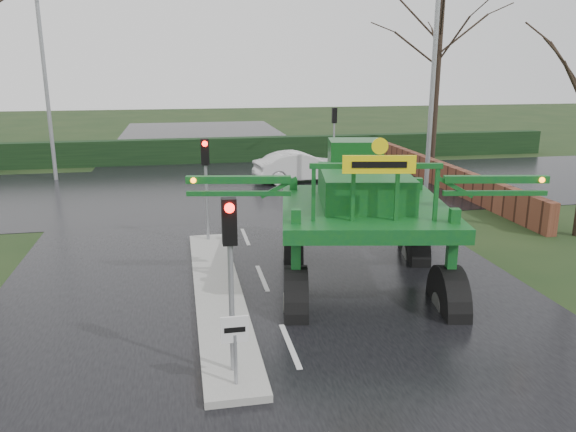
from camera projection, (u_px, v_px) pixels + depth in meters
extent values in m
plane|color=black|center=(290.00, 346.00, 11.92)|extent=(140.00, 140.00, 0.00)
cube|color=black|center=(239.00, 222.00, 21.40)|extent=(14.00, 80.00, 0.02)
cube|color=black|center=(226.00, 189.00, 27.09)|extent=(80.00, 12.00, 0.02)
cube|color=gray|center=(218.00, 293.00, 14.51)|extent=(1.20, 10.00, 0.16)
cube|color=black|center=(214.00, 150.00, 34.48)|extent=(44.00, 0.90, 1.50)
cube|color=#592D1E|center=(429.00, 170.00, 28.88)|extent=(0.40, 20.00, 1.20)
cylinder|color=gray|center=(236.00, 360.00, 10.09)|extent=(0.07, 0.07, 1.00)
cube|color=silver|center=(235.00, 329.00, 9.94)|extent=(0.50, 0.04, 0.50)
cube|color=black|center=(235.00, 330.00, 9.92)|extent=(0.38, 0.01, 0.10)
cylinder|color=gray|center=(231.00, 292.00, 10.28)|extent=(0.10, 0.10, 3.50)
cube|color=black|center=(229.00, 222.00, 9.93)|extent=(0.26, 0.22, 0.85)
sphere|color=#FF0C07|center=(230.00, 208.00, 9.74)|extent=(0.18, 0.18, 0.18)
cylinder|color=gray|center=(207.00, 193.00, 18.34)|extent=(0.10, 0.10, 3.50)
cube|color=black|center=(205.00, 152.00, 17.99)|extent=(0.26, 0.22, 0.85)
sphere|color=#FF0C07|center=(205.00, 144.00, 17.80)|extent=(0.18, 0.18, 0.18)
cylinder|color=gray|center=(334.00, 140.00, 31.63)|extent=(0.10, 0.10, 3.50)
cube|color=black|center=(334.00, 115.00, 31.28)|extent=(0.26, 0.22, 0.85)
sphere|color=#FF0C07|center=(334.00, 110.00, 31.34)|extent=(0.18, 0.18, 0.18)
cylinder|color=gray|center=(433.00, 85.00, 23.58)|extent=(0.20, 0.20, 10.00)
cylinder|color=gray|center=(46.00, 82.00, 28.02)|extent=(0.20, 0.20, 10.00)
cylinder|color=black|center=(437.00, 79.00, 32.94)|extent=(0.32, 0.32, 10.00)
cylinder|color=black|center=(226.00, 244.00, 15.38)|extent=(0.95, 2.16, 2.09)
cylinder|color=#595B56|center=(226.00, 244.00, 15.38)|extent=(0.74, 0.83, 0.73)
cube|color=#0D4A20|center=(225.00, 198.00, 15.05)|extent=(0.27, 0.27, 2.40)
cylinder|color=black|center=(363.00, 244.00, 15.41)|extent=(0.95, 2.16, 2.09)
cylinder|color=#595B56|center=(363.00, 244.00, 15.41)|extent=(0.74, 0.83, 0.73)
cube|color=#0D4A20|center=(364.00, 197.00, 15.07)|extent=(0.27, 0.27, 2.40)
cylinder|color=black|center=(208.00, 299.00, 11.75)|extent=(0.95, 2.16, 2.09)
cylinder|color=#595B56|center=(208.00, 299.00, 11.75)|extent=(0.74, 0.83, 0.73)
cube|color=#0D4A20|center=(206.00, 239.00, 11.41)|extent=(0.27, 0.27, 2.40)
cylinder|color=black|center=(387.00, 298.00, 11.78)|extent=(0.95, 2.16, 2.09)
cylinder|color=#595B56|center=(387.00, 298.00, 11.78)|extent=(0.74, 0.83, 0.73)
cube|color=#0D4A20|center=(390.00, 239.00, 11.44)|extent=(0.27, 0.27, 2.40)
cube|color=#0D4A20|center=(296.00, 187.00, 13.07)|extent=(5.24, 5.74, 0.37)
cube|color=#0D4A20|center=(296.00, 162.00, 13.12)|extent=(2.84, 3.51, 0.94)
cube|color=#104717|center=(294.00, 135.00, 15.04)|extent=(1.77, 1.52, 1.36)
cube|color=#0D4A20|center=(298.00, 130.00, 11.06)|extent=(3.10, 0.70, 0.13)
cube|color=#0D4A20|center=(146.00, 150.00, 12.40)|extent=(2.70, 0.69, 0.19)
sphere|color=orange|center=(92.00, 151.00, 12.29)|extent=(0.15, 0.15, 0.15)
cube|color=#0D4A20|center=(447.00, 150.00, 12.44)|extent=(2.70, 0.69, 0.19)
sphere|color=orange|center=(501.00, 150.00, 12.35)|extent=(0.15, 0.15, 0.15)
cube|color=yellow|center=(299.00, 127.00, 10.63)|extent=(1.65, 0.37, 0.42)
cube|color=black|center=(299.00, 127.00, 10.63)|extent=(1.23, 0.24, 0.15)
cylinder|color=yellow|center=(299.00, 105.00, 10.52)|extent=(0.38, 0.11, 0.38)
imported|color=silver|center=(300.00, 182.00, 28.91)|extent=(4.85, 2.30, 1.53)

